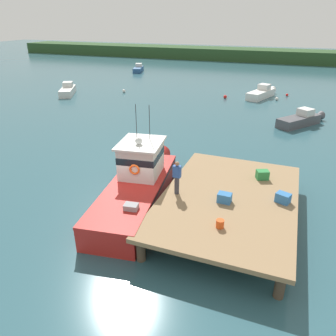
# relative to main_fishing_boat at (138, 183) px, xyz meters

# --- Properties ---
(ground_plane) EXTENTS (200.00, 200.00, 0.00)m
(ground_plane) POSITION_rel_main_fishing_boat_xyz_m (-0.12, -0.05, -1.01)
(ground_plane) COLOR #2D5660
(dock) EXTENTS (6.00, 9.00, 1.20)m
(dock) POSITION_rel_main_fishing_boat_xyz_m (4.68, -0.05, 0.07)
(dock) COLOR #4C3D2D
(dock) RESTS_ON ground
(main_fishing_boat) EXTENTS (3.67, 9.96, 4.80)m
(main_fishing_boat) POSITION_rel_main_fishing_boat_xyz_m (0.00, 0.00, 0.00)
(main_fishing_boat) COLOR red
(main_fishing_boat) RESTS_ON ground
(crate_single_by_cleat) EXTENTS (0.72, 0.64, 0.46)m
(crate_single_by_cleat) POSITION_rel_main_fishing_boat_xyz_m (5.90, 2.35, 0.42)
(crate_single_by_cleat) COLOR #2D8442
(crate_single_by_cleat) RESTS_ON dock
(crate_stack_near_edge) EXTENTS (0.72, 0.62, 0.44)m
(crate_stack_near_edge) POSITION_rel_main_fishing_boat_xyz_m (7.01, 0.31, 0.41)
(crate_stack_near_edge) COLOR #3370B2
(crate_stack_near_edge) RESTS_ON dock
(crate_single_far) EXTENTS (0.62, 0.46, 0.43)m
(crate_single_far) POSITION_rel_main_fishing_boat_xyz_m (4.56, -0.61, 0.41)
(crate_single_far) COLOR #3370B2
(crate_single_far) RESTS_ON dock
(bait_bucket) EXTENTS (0.32, 0.32, 0.34)m
(bait_bucket) POSITION_rel_main_fishing_boat_xyz_m (4.80, -2.57, 0.36)
(bait_bucket) COLOR #E04C19
(bait_bucket) RESTS_ON dock
(deckhand_by_the_boat) EXTENTS (0.36, 0.22, 1.63)m
(deckhand_by_the_boat) POSITION_rel_main_fishing_boat_xyz_m (2.31, -0.63, 1.05)
(deckhand_by_the_boat) COLOR #383842
(deckhand_by_the_boat) RESTS_ON dock
(moored_boat_outer_mooring) EXTENTS (2.48, 5.22, 1.31)m
(moored_boat_outer_mooring) POSITION_rel_main_fishing_boat_xyz_m (-18.94, 39.49, -0.56)
(moored_boat_outer_mooring) COLOR #285184
(moored_boat_outer_mooring) RESTS_ON ground
(moored_boat_far_right) EXTENTS (3.02, 5.92, 1.49)m
(moored_boat_far_right) POSITION_rel_main_fishing_boat_xyz_m (3.40, 26.66, -0.49)
(moored_boat_far_right) COLOR white
(moored_boat_far_right) RESTS_ON ground
(moored_boat_off_the_point) EXTENTS (4.15, 5.11, 1.41)m
(moored_boat_off_the_point) POSITION_rel_main_fishing_boat_xyz_m (7.84, 16.91, -0.52)
(moored_boat_off_the_point) COLOR #4C4C51
(moored_boat_off_the_point) RESTS_ON ground
(moored_boat_mid_harbor) EXTENTS (3.53, 5.43, 1.41)m
(moored_boat_mid_harbor) POSITION_rel_main_fishing_boat_xyz_m (-19.27, 20.03, -0.52)
(moored_boat_mid_harbor) COLOR silver
(moored_boat_mid_harbor) RESTS_ON ground
(mooring_buoy_outer) EXTENTS (0.36, 0.36, 0.36)m
(mooring_buoy_outer) POSITION_rel_main_fishing_boat_xyz_m (5.18, 25.69, -0.83)
(mooring_buoy_outer) COLOR silver
(mooring_buoy_outer) RESTS_ON ground
(mooring_buoy_inshore) EXTENTS (0.40, 0.40, 0.40)m
(mooring_buoy_inshore) POSITION_rel_main_fishing_boat_xyz_m (-13.17, 23.14, -0.81)
(mooring_buoy_inshore) COLOR silver
(mooring_buoy_inshore) RESTS_ON ground
(mooring_buoy_channel_marker) EXTENTS (0.32, 0.32, 0.32)m
(mooring_buoy_channel_marker) POSITION_rel_main_fishing_boat_xyz_m (6.19, 28.34, -0.85)
(mooring_buoy_channel_marker) COLOR red
(mooring_buoy_channel_marker) RESTS_ON ground
(mooring_buoy_spare_mooring) EXTENTS (0.41, 0.41, 0.41)m
(mooring_buoy_spare_mooring) POSITION_rel_main_fishing_boat_xyz_m (-0.55, 24.51, -0.80)
(mooring_buoy_spare_mooring) COLOR red
(mooring_buoy_spare_mooring) RESTS_ON ground
(far_shoreline) EXTENTS (120.00, 8.00, 2.40)m
(far_shoreline) POSITION_rel_main_fishing_boat_xyz_m (-0.12, 61.95, 0.19)
(far_shoreline) COLOR #284723
(far_shoreline) RESTS_ON ground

